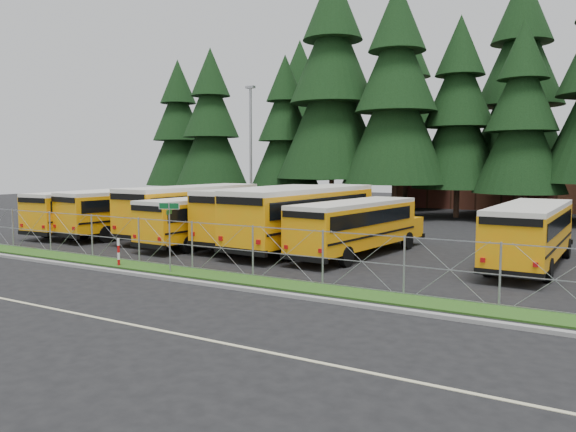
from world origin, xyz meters
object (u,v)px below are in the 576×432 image
(bus_6, at_px, (358,228))
(striped_bollard, at_px, (119,252))
(bus_5, at_px, (307,218))
(bus_0, at_px, (96,212))
(light_standard, at_px, (251,148))
(bus_3, at_px, (211,221))
(bus_east, at_px, (531,236))
(bus_4, at_px, (272,216))
(bus_2, at_px, (196,212))
(bus_1, at_px, (138,213))
(street_sign, at_px, (169,222))

(bus_6, distance_m, striped_bollard, 10.86)
(bus_5, height_order, striped_bollard, bus_5)
(bus_0, height_order, light_standard, light_standard)
(bus_3, bearing_deg, bus_east, 9.31)
(bus_0, distance_m, striped_bollard, 12.36)
(bus_5, distance_m, bus_east, 10.49)
(bus_4, bearing_deg, bus_3, -142.61)
(bus_3, distance_m, striped_bollard, 7.12)
(bus_0, distance_m, bus_3, 9.28)
(bus_4, xyz_separation_m, bus_east, (13.01, -0.36, -0.20))
(bus_6, bearing_deg, bus_4, 172.77)
(bus_6, height_order, bus_east, bus_east)
(bus_2, bearing_deg, bus_6, -6.52)
(bus_0, xyz_separation_m, bus_3, (9.28, -0.31, -0.05))
(bus_0, height_order, bus_5, bus_5)
(bus_3, relative_size, bus_5, 0.82)
(bus_1, bearing_deg, striped_bollard, -42.49)
(bus_4, bearing_deg, bus_1, -171.93)
(bus_1, height_order, bus_6, bus_1)
(bus_4, bearing_deg, bus_5, -14.55)
(bus_4, bearing_deg, bus_east, -1.30)
(bus_1, bearing_deg, bus_3, -0.58)
(bus_2, height_order, bus_5, bus_5)
(bus_east, bearing_deg, light_standard, 155.50)
(bus_2, height_order, bus_6, bus_2)
(bus_3, distance_m, bus_6, 8.25)
(bus_1, distance_m, bus_2, 3.72)
(bus_0, relative_size, bus_5, 0.84)
(bus_5, bearing_deg, street_sign, -98.12)
(bus_4, height_order, light_standard, light_standard)
(bus_1, bearing_deg, bus_east, 8.74)
(street_sign, bearing_deg, bus_4, 95.38)
(bus_2, xyz_separation_m, bus_east, (18.31, -0.39, -0.18))
(bus_0, bearing_deg, striped_bollard, -40.33)
(bus_0, relative_size, bus_6, 1.02)
(bus_0, distance_m, bus_east, 24.93)
(bus_2, relative_size, light_standard, 1.14)
(bus_3, bearing_deg, light_standard, 118.35)
(bus_3, height_order, bus_6, bus_6)
(bus_2, distance_m, bus_6, 11.00)
(bus_2, height_order, light_standard, light_standard)
(street_sign, height_order, light_standard, light_standard)
(bus_5, bearing_deg, bus_6, -8.68)
(bus_2, xyz_separation_m, bus_5, (7.83, -0.70, 0.06))
(bus_3, relative_size, light_standard, 0.97)
(bus_east, bearing_deg, striped_bollard, -148.45)
(bus_4, distance_m, bus_east, 13.01)
(bus_east, bearing_deg, bus_2, -179.72)
(bus_4, bearing_deg, bus_2, 179.93)
(street_sign, bearing_deg, bus_east, 35.40)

